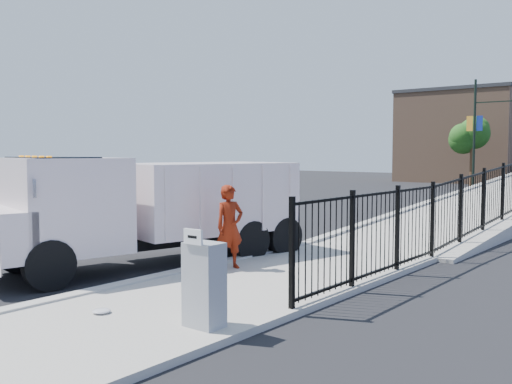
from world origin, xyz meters
The scene contains 12 objects.
ground centered at (0.00, 0.00, 0.00)m, with size 120.00×120.00×0.00m, color black.
sidewalk centered at (1.93, -2.00, 0.06)m, with size 3.55×12.00×0.12m, color #9E998E.
curb centered at (0.00, -2.00, 0.08)m, with size 0.30×12.00×0.16m, color #ADAAA3.
ramp centered at (2.12, 16.00, 0.00)m, with size 3.95×24.00×1.70m, color #9E998E.
truck centered at (-1.55, -0.73, 1.47)m, with size 4.10×7.99×2.62m.
worker centered at (0.62, -0.20, 1.05)m, with size 0.68×0.44×1.85m, color maroon.
utility_cabinet centered at (3.10, -3.60, 0.75)m, with size 0.55×0.40×1.25m, color gray.
arrow_sign centered at (3.10, -3.82, 1.48)m, with size 0.35×0.04×0.22m, color white.
debris centered at (1.33, -4.12, 0.16)m, with size 0.30×0.30×0.07m, color silver.
light_pole_0 centered at (-4.57, 33.32, 4.36)m, with size 3.77×0.22×8.00m.
tree_0 centered at (-5.50, 34.99, 3.94)m, with size 2.49×2.49×5.24m.
building centered at (-9.00, 44.00, 4.00)m, with size 10.00×10.00×8.00m, color #8C664C.
Camera 1 is at (8.84, -9.56, 2.69)m, focal length 40.00 mm.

